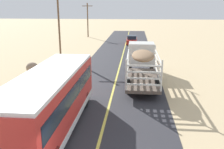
{
  "coord_description": "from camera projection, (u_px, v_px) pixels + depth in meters",
  "views": [
    {
      "loc": [
        1.63,
        -6.67,
        6.47
      ],
      "look_at": [
        0.0,
        10.75,
        1.6
      ],
      "focal_mm": 39.65,
      "sensor_mm": 36.0,
      "label": 1
    }
  ],
  "objects": [
    {
      "name": "bus",
      "position": [
        51.0,
        100.0,
        12.89
      ],
      "size": [
        2.54,
        10.0,
        3.21
      ],
      "color": "red",
      "rests_on": "road_surface"
    },
    {
      "name": "power_pole_far",
      "position": [
        88.0,
        19.0,
        52.26
      ],
      "size": [
        2.2,
        0.24,
        7.05
      ],
      "color": "brown",
      "rests_on": "ground"
    },
    {
      "name": "power_pole_mid",
      "position": [
        59.0,
        20.0,
        32.6
      ],
      "size": [
        2.2,
        0.24,
        8.75
      ],
      "color": "brown",
      "rests_on": "ground"
    },
    {
      "name": "livestock_truck",
      "position": [
        142.0,
        58.0,
        22.85
      ],
      "size": [
        2.53,
        9.7,
        3.02
      ],
      "color": "silver",
      "rests_on": "road_surface"
    },
    {
      "name": "boulder_far_horizon",
      "position": [
        32.0,
        68.0,
        24.62
      ],
      "size": [
        1.22,
        1.18,
        1.06
      ],
      "primitive_type": "ellipsoid",
      "color": "#84705B",
      "rests_on": "ground"
    },
    {
      "name": "car_far",
      "position": [
        132.0,
        40.0,
        43.23
      ],
      "size": [
        1.8,
        4.4,
        1.46
      ],
      "color": "#B2261E",
      "rests_on": "road_surface"
    }
  ]
}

